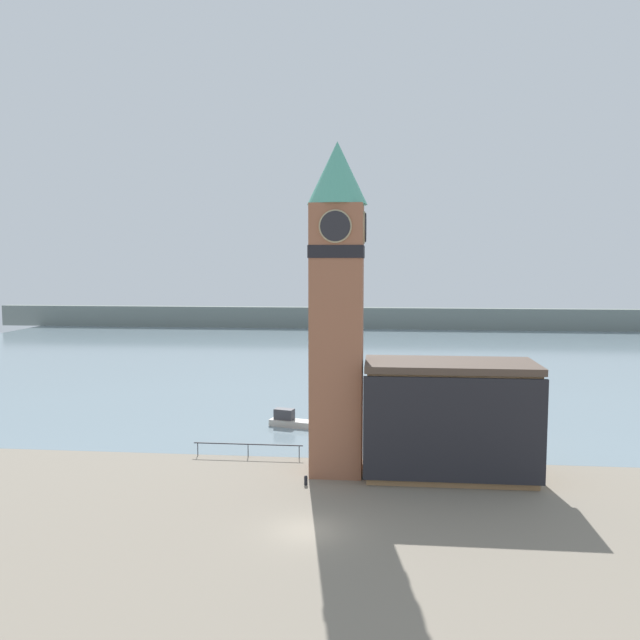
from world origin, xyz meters
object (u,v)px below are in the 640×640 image
at_px(boat_near, 289,420).
at_px(pier_building, 449,419).
at_px(mooring_bollard_near, 306,480).
at_px(clock_tower, 337,300).

bearing_deg(boat_near, pier_building, -28.31).
distance_m(pier_building, mooring_bollard_near, 11.34).
bearing_deg(clock_tower, mooring_bollard_near, -122.74).
relative_size(pier_building, boat_near, 2.83).
bearing_deg(clock_tower, pier_building, -1.00).
distance_m(clock_tower, mooring_bollard_near, 13.04).
relative_size(clock_tower, mooring_bollard_near, 35.67).
xyz_separation_m(clock_tower, pier_building, (8.27, -0.14, -8.63)).
xyz_separation_m(clock_tower, boat_near, (-5.45, 12.60, -12.31)).
bearing_deg(mooring_bollard_near, clock_tower, 57.26).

